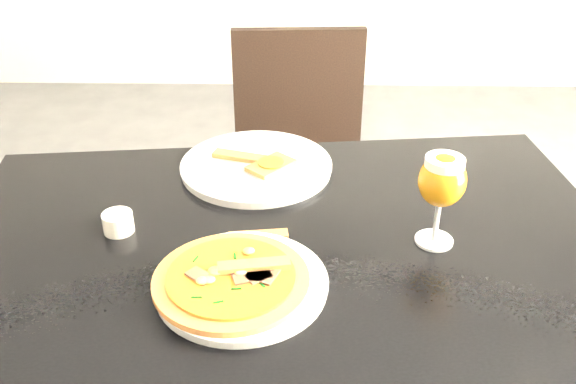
{
  "coord_description": "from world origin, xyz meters",
  "views": [
    {
      "loc": [
        -0.14,
        -0.63,
        1.41
      ],
      "look_at": [
        -0.16,
        0.34,
        0.83
      ],
      "focal_mm": 40.0,
      "sensor_mm": 36.0,
      "label": 1
    }
  ],
  "objects_px": {
    "dining_table": "(289,285)",
    "chair_far": "(300,171)",
    "pizza": "(232,279)",
    "beer_glass": "(442,181)"
  },
  "relations": [
    {
      "from": "dining_table",
      "to": "chair_far",
      "type": "xyz_separation_m",
      "value": [
        0.02,
        0.75,
        -0.18
      ]
    },
    {
      "from": "pizza",
      "to": "dining_table",
      "type": "bearing_deg",
      "value": 55.06
    },
    {
      "from": "dining_table",
      "to": "beer_glass",
      "type": "xyz_separation_m",
      "value": [
        0.26,
        0.02,
        0.21
      ]
    },
    {
      "from": "chair_far",
      "to": "pizza",
      "type": "xyz_separation_m",
      "value": [
        -0.11,
        -0.88,
        0.29
      ]
    },
    {
      "from": "dining_table",
      "to": "chair_far",
      "type": "height_order",
      "value": "chair_far"
    },
    {
      "from": "dining_table",
      "to": "beer_glass",
      "type": "height_order",
      "value": "beer_glass"
    },
    {
      "from": "chair_far",
      "to": "beer_glass",
      "type": "bearing_deg",
      "value": -75.16
    },
    {
      "from": "chair_far",
      "to": "beer_glass",
      "type": "relative_size",
      "value": 5.12
    },
    {
      "from": "chair_far",
      "to": "beer_glass",
      "type": "xyz_separation_m",
      "value": [
        0.24,
        -0.74,
        0.39
      ]
    },
    {
      "from": "dining_table",
      "to": "beer_glass",
      "type": "bearing_deg",
      "value": -2.78
    }
  ]
}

